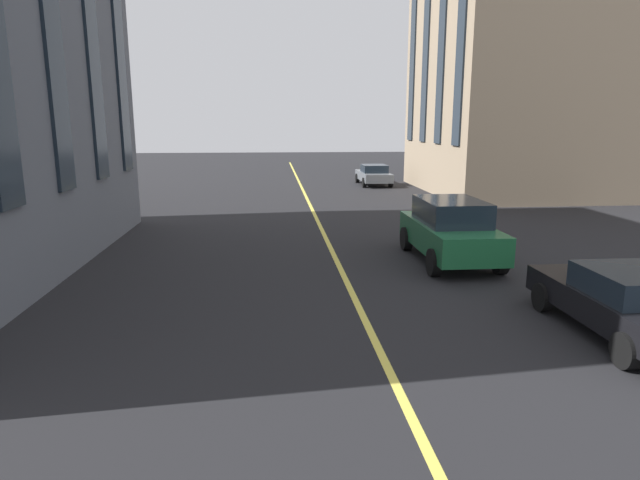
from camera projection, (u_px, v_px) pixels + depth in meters
lane_centre_line at (331, 249)px, 18.08m from camera, size 80.00×0.16×0.01m
car_green_mid at (450, 230)px, 16.28m from camera, size 4.70×2.14×1.88m
car_black_trailing at (624, 301)px, 10.58m from camera, size 4.40×1.95×1.37m
car_grey_parked_b at (374, 175)px, 36.35m from camera, size 4.40×1.95×1.37m
building_right_near at (534, 7)px, 31.03m from camera, size 12.44×11.67×21.18m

